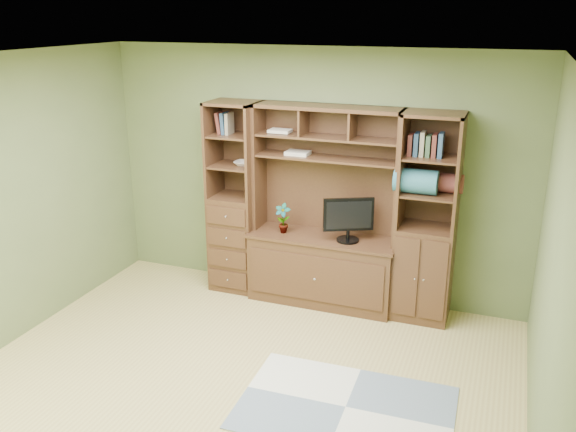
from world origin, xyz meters
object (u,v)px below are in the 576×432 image
at_px(center_hutch, 323,209).
at_px(left_tower, 235,198).
at_px(monitor, 349,212).
at_px(right_tower, 427,219).

height_order(center_hutch, left_tower, same).
bearing_deg(left_tower, monitor, -3.38).
xyz_separation_m(center_hutch, right_tower, (1.02, 0.04, 0.00)).
relative_size(right_tower, monitor, 3.31).
xyz_separation_m(left_tower, right_tower, (2.02, 0.00, 0.00)).
distance_m(center_hutch, left_tower, 1.00).
bearing_deg(center_hutch, monitor, -7.36).
xyz_separation_m(center_hutch, left_tower, (-1.00, 0.04, 0.00)).
bearing_deg(monitor, center_hutch, 146.47).
relative_size(center_hutch, left_tower, 1.00).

